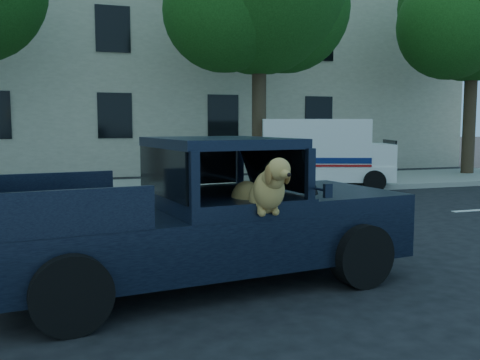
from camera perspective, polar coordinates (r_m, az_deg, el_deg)
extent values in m
plane|color=black|center=(6.33, -10.49, -11.53)|extent=(120.00, 120.00, 0.00)
cube|color=gray|center=(15.32, -15.26, -1.06)|extent=(60.00, 4.00, 0.15)
cylinder|color=#332619|center=(16.64, 2.04, 7.03)|extent=(0.44, 0.44, 4.40)
sphere|color=#11370D|center=(16.30, -1.69, 17.67)|extent=(3.60, 3.60, 3.60)
sphere|color=#11370D|center=(17.65, 4.92, 17.74)|extent=(4.00, 4.00, 4.00)
cylinder|color=#332619|center=(20.82, 23.28, 6.33)|extent=(0.44, 0.44, 4.40)
sphere|color=#11370D|center=(21.22, 23.72, 16.64)|extent=(5.20, 5.20, 5.20)
sphere|color=#11370D|center=(20.09, 21.58, 15.04)|extent=(3.60, 3.60, 3.60)
cube|color=beige|center=(22.96, -8.95, 12.42)|extent=(26.00, 6.00, 9.00)
cube|color=black|center=(6.38, -4.14, -5.86)|extent=(5.04, 2.46, 0.62)
cube|color=black|center=(7.12, 8.87, -1.56)|extent=(1.62, 2.03, 0.15)
cube|color=black|center=(6.33, -2.25, 4.02)|extent=(1.66, 1.96, 0.11)
cube|color=black|center=(6.69, 3.71, 1.31)|extent=(0.44, 1.62, 0.53)
cube|color=black|center=(6.13, 0.95, -4.64)|extent=(0.57, 0.57, 0.35)
cube|color=black|center=(5.72, 9.34, -1.14)|extent=(0.10, 0.06, 0.15)
cube|color=silver|center=(15.90, 9.13, 0.82)|extent=(4.07, 2.85, 0.44)
cube|color=silver|center=(15.81, 7.91, 4.03)|extent=(3.40, 2.61, 1.33)
cube|color=silver|center=(16.12, 14.32, 2.68)|extent=(1.31, 1.81, 0.62)
cube|color=#0A1B53|center=(14.99, 8.24, 2.06)|extent=(2.84, 1.04, 0.16)
cube|color=#9E0F0F|center=(15.00, 8.23, 1.52)|extent=(2.84, 1.04, 0.06)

